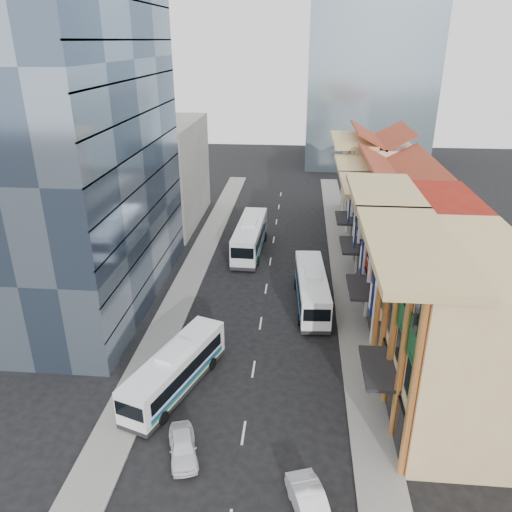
# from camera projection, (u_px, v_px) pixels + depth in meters

# --- Properties ---
(ground) EXTENTS (200.00, 200.00, 0.00)m
(ground) POSITION_uv_depth(u_px,v_px,m) (242.00, 444.00, 32.23)
(ground) COLOR black
(ground) RESTS_ON ground
(sidewalk_right) EXTENTS (3.00, 90.00, 0.15)m
(sidewalk_right) POSITION_uv_depth(u_px,v_px,m) (348.00, 291.00, 51.60)
(sidewalk_right) COLOR slate
(sidewalk_right) RESTS_ON ground
(sidewalk_left) EXTENTS (3.00, 90.00, 0.15)m
(sidewalk_left) POSITION_uv_depth(u_px,v_px,m) (186.00, 285.00, 53.00)
(sidewalk_left) COLOR slate
(sidewalk_left) RESTS_ON ground
(shophouse_tan) EXTENTS (8.00, 14.00, 12.00)m
(shophouse_tan) POSITION_uv_depth(u_px,v_px,m) (458.00, 333.00, 33.25)
(shophouse_tan) COLOR #D7B37C
(shophouse_tan) RESTS_ON ground
(shophouse_red) EXTENTS (8.00, 10.00, 12.00)m
(shophouse_red) POSITION_uv_depth(u_px,v_px,m) (420.00, 261.00, 44.21)
(shophouse_red) COLOR maroon
(shophouse_red) RESTS_ON ground
(shophouse_cream_near) EXTENTS (8.00, 9.00, 10.00)m
(shophouse_cream_near) POSITION_uv_depth(u_px,v_px,m) (400.00, 233.00, 53.29)
(shophouse_cream_near) COLOR beige
(shophouse_cream_near) RESTS_ON ground
(shophouse_cream_mid) EXTENTS (8.00, 9.00, 10.00)m
(shophouse_cream_mid) POSITION_uv_depth(u_px,v_px,m) (387.00, 207.00, 61.51)
(shophouse_cream_mid) COLOR beige
(shophouse_cream_mid) RESTS_ON ground
(shophouse_cream_far) EXTENTS (8.00, 12.00, 11.00)m
(shophouse_cream_far) POSITION_uv_depth(u_px,v_px,m) (376.00, 181.00, 70.90)
(shophouse_cream_far) COLOR beige
(shophouse_cream_far) RESTS_ON ground
(office_tower) EXTENTS (12.00, 26.00, 30.00)m
(office_tower) POSITION_uv_depth(u_px,v_px,m) (77.00, 148.00, 45.00)
(office_tower) COLOR #425268
(office_tower) RESTS_ON ground
(office_block_far) EXTENTS (10.00, 18.00, 14.00)m
(office_block_far) POSITION_uv_depth(u_px,v_px,m) (162.00, 173.00, 69.12)
(office_block_far) COLOR gray
(office_block_far) RESTS_ON ground
(bus_left_near) EXTENTS (5.99, 11.08, 3.48)m
(bus_left_near) POSITION_uv_depth(u_px,v_px,m) (175.00, 369.00, 36.66)
(bus_left_near) COLOR silver
(bus_left_near) RESTS_ON ground
(bus_left_far) EXTENTS (3.41, 12.74, 4.06)m
(bus_left_far) POSITION_uv_depth(u_px,v_px,m) (250.00, 236.00, 60.74)
(bus_left_far) COLOR silver
(bus_left_far) RESTS_ON ground
(bus_right) EXTENTS (3.48, 11.82, 3.74)m
(bus_right) POSITION_uv_depth(u_px,v_px,m) (312.00, 288.00, 48.36)
(bus_right) COLOR white
(bus_right) RESTS_ON ground
(sedan_left) EXTENTS (2.81, 4.43, 1.40)m
(sedan_left) POSITION_uv_depth(u_px,v_px,m) (183.00, 447.00, 31.08)
(sedan_left) COLOR white
(sedan_left) RESTS_ON ground
(sedan_right) EXTENTS (3.02, 4.92, 1.53)m
(sedan_right) POSITION_uv_depth(u_px,v_px,m) (311.00, 507.00, 27.00)
(sedan_right) COLOR silver
(sedan_right) RESTS_ON ground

